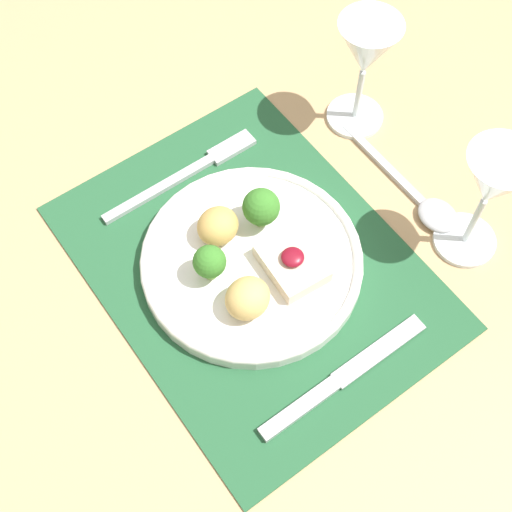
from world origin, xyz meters
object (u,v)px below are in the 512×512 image
object	(u,v)px
spoon	(425,203)
knife	(333,384)
wine_glass_near	(492,186)
dinner_plate	(255,258)
fork	(192,170)
wine_glass_far	(366,55)

from	to	relation	value
spoon	knife	bearing A→B (deg)	-67.60
knife	spoon	size ratio (longest dim) A/B	1.09
wine_glass_near	dinner_plate	bearing A→B (deg)	-118.32
dinner_plate	fork	world-z (taller)	dinner_plate
dinner_plate	spoon	distance (m)	0.22
knife	spoon	xyz separation A→B (m)	(-0.11, 0.24, 0.00)
dinner_plate	wine_glass_near	size ratio (longest dim) A/B	1.58
spoon	wine_glass_near	bearing A→B (deg)	0.62
spoon	wine_glass_near	distance (m)	0.13
fork	wine_glass_near	xyz separation A→B (m)	(0.27, 0.21, 0.11)
spoon	wine_glass_far	bearing A→B (deg)	169.22
spoon	dinner_plate	bearing A→B (deg)	-107.28
dinner_plate	wine_glass_near	world-z (taller)	wine_glass_near
knife	wine_glass_far	bearing A→B (deg)	134.26
dinner_plate	wine_glass_far	xyz separation A→B (m)	(-0.10, 0.24, 0.09)
fork	wine_glass_far	bearing A→B (deg)	77.02
wine_glass_far	fork	bearing A→B (deg)	-102.85
dinner_plate	knife	size ratio (longest dim) A/B	1.18
wine_glass_far	knife	bearing A→B (deg)	-43.41
knife	spoon	world-z (taller)	spoon
knife	wine_glass_near	distance (m)	0.27
fork	spoon	bearing A→B (deg)	44.16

